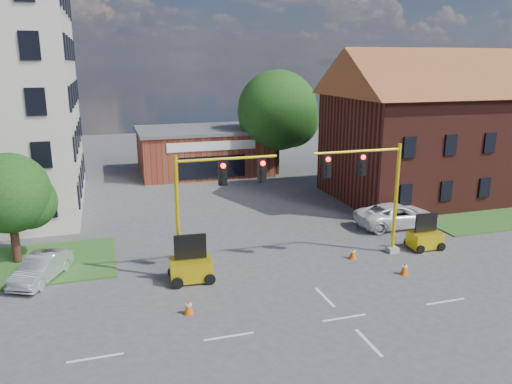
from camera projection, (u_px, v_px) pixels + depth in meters
ground at (345, 318)px, 20.93m from camera, size 120.00×120.00×0.00m
lane_markings at (382, 357)px, 18.16m from camera, size 60.00×36.00×0.01m
brick_shop at (203, 150)px, 48.12m from camera, size 12.40×8.40×4.30m
townhouse_row at (461, 121)px, 39.35m from camera, size 21.00×11.00×11.50m
tree_large at (281, 113)px, 46.46m from camera, size 7.80×7.43×9.79m
tree_nw_front at (14, 196)px, 25.86m from camera, size 4.38×4.17×5.95m
signal_mast_west at (211, 200)px, 24.25m from camera, size 5.30×0.60×6.20m
signal_mast_east at (370, 187)px, 26.73m from camera, size 5.30×0.60×6.20m
trailer_west at (191, 267)px, 24.32m from camera, size 2.09×1.47×2.28m
trailer_east at (425, 238)px, 28.58m from camera, size 1.77×1.19×2.01m
cone_a at (189, 307)px, 21.17m from camera, size 0.40×0.40×0.70m
cone_b at (182, 263)px, 25.77m from camera, size 0.40×0.40×0.70m
cone_c at (405, 268)px, 25.14m from camera, size 0.40×0.40×0.70m
cone_d at (353, 253)px, 27.14m from camera, size 0.40×0.40×0.70m
pickup_white at (397, 215)px, 32.37m from camera, size 5.49×2.58×1.52m
sedan_silver_front at (41, 268)px, 24.37m from camera, size 2.89×4.14×1.29m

